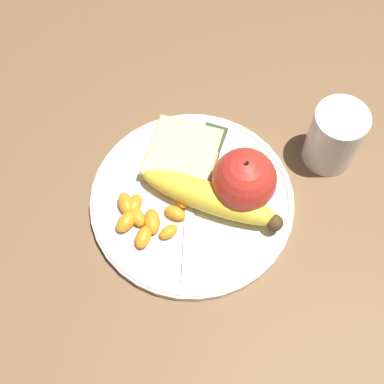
{
  "coord_description": "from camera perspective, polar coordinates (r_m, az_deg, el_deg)",
  "views": [
    {
      "loc": [
        0.29,
        0.1,
        0.64
      ],
      "look_at": [
        0.0,
        0.0,
        0.03
      ],
      "focal_mm": 50.0,
      "sensor_mm": 36.0,
      "label": 1
    }
  ],
  "objects": [
    {
      "name": "orange_segment_6",
      "position": [
        0.69,
        -0.85,
        -0.63
      ],
      "size": [
        0.03,
        0.02,
        0.02
      ],
      "color": "orange",
      "rests_on": "plate"
    },
    {
      "name": "orange_segment_1",
      "position": [
        0.68,
        -5.88,
        -2.62
      ],
      "size": [
        0.03,
        0.03,
        0.02
      ],
      "color": "orange",
      "rests_on": "plate"
    },
    {
      "name": "bread_slice",
      "position": [
        0.72,
        -0.98,
        4.01
      ],
      "size": [
        0.1,
        0.1,
        0.02
      ],
      "color": "#AB8751",
      "rests_on": "plate"
    },
    {
      "name": "banana",
      "position": [
        0.68,
        2.07,
        -0.92
      ],
      "size": [
        0.05,
        0.19,
        0.04
      ],
      "color": "yellow",
      "rests_on": "plate"
    },
    {
      "name": "orange_segment_3",
      "position": [
        0.67,
        -5.2,
        -4.81
      ],
      "size": [
        0.03,
        0.02,
        0.02
      ],
      "color": "orange",
      "rests_on": "plate"
    },
    {
      "name": "orange_segment_4",
      "position": [
        0.68,
        -7.02,
        -3.13
      ],
      "size": [
        0.04,
        0.03,
        0.02
      ],
      "color": "orange",
      "rests_on": "plate"
    },
    {
      "name": "orange_segment_8",
      "position": [
        0.69,
        -7.08,
        -1.22
      ],
      "size": [
        0.04,
        0.03,
        0.02
      ],
      "color": "orange",
      "rests_on": "plate"
    },
    {
      "name": "ground_plane",
      "position": [
        0.71,
        0.0,
        -1.15
      ],
      "size": [
        3.0,
        3.0,
        0.0
      ],
      "primitive_type": "plane",
      "color": "brown"
    },
    {
      "name": "orange_segment_9",
      "position": [
        0.7,
        -2.77,
        0.27
      ],
      "size": [
        0.03,
        0.03,
        0.02
      ],
      "color": "orange",
      "rests_on": "plate"
    },
    {
      "name": "orange_segment_5",
      "position": [
        0.68,
        -4.29,
        -3.14
      ],
      "size": [
        0.04,
        0.03,
        0.02
      ],
      "color": "orange",
      "rests_on": "plate"
    },
    {
      "name": "fork",
      "position": [
        0.7,
        -0.2,
        -0.88
      ],
      "size": [
        0.19,
        0.07,
        0.0
      ],
      "rotation": [
        0.0,
        0.0,
        9.71
      ],
      "color": "silver",
      "rests_on": "plate"
    },
    {
      "name": "juice_glass",
      "position": [
        0.73,
        14.9,
        5.57
      ],
      "size": [
        0.07,
        0.07,
        0.09
      ],
      "color": "silver",
      "rests_on": "ground_plane"
    },
    {
      "name": "apple",
      "position": [
        0.67,
        5.59,
        1.27
      ],
      "size": [
        0.08,
        0.08,
        0.09
      ],
      "color": "red",
      "rests_on": "plate"
    },
    {
      "name": "orange_segment_0",
      "position": [
        0.68,
        -1.81,
        -2.25
      ],
      "size": [
        0.02,
        0.03,
        0.02
      ],
      "color": "orange",
      "rests_on": "plate"
    },
    {
      "name": "plate",
      "position": [
        0.7,
        0.0,
        -0.87
      ],
      "size": [
        0.27,
        0.27,
        0.01
      ],
      "color": "silver",
      "rests_on": "ground_plane"
    },
    {
      "name": "orange_segment_2",
      "position": [
        0.67,
        -2.51,
        -4.27
      ],
      "size": [
        0.03,
        0.03,
        0.01
      ],
      "color": "orange",
      "rests_on": "plate"
    },
    {
      "name": "orange_segment_7",
      "position": [
        0.69,
        -6.16,
        -1.34
      ],
      "size": [
        0.03,
        0.02,
        0.02
      ],
      "color": "orange",
      "rests_on": "plate"
    },
    {
      "name": "jam_packet",
      "position": [
        0.73,
        2.38,
        5.44
      ],
      "size": [
        0.04,
        0.03,
        0.02
      ],
      "color": "white",
      "rests_on": "plate"
    }
  ]
}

